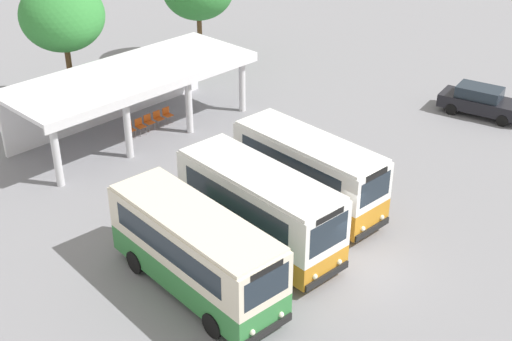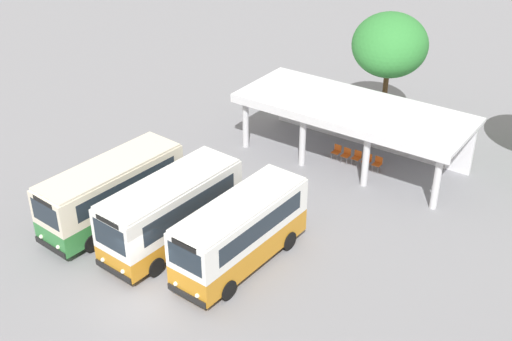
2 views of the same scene
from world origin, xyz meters
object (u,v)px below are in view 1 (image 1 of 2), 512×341
at_px(waiting_chair_middle_seat, 149,121).
at_px(waiting_chair_end_by_column, 129,128).
at_px(city_bus_middle_cream, 308,170).
at_px(city_bus_second_in_row, 259,206).
at_px(parked_car_flank, 481,101).
at_px(waiting_chair_fourth_seat, 158,117).
at_px(waiting_chair_second_from_end, 140,125).
at_px(city_bus_nearest_orange, 195,249).
at_px(waiting_chair_fifth_seat, 167,114).

bearing_deg(waiting_chair_middle_seat, waiting_chair_end_by_column, -178.96).
bearing_deg(city_bus_middle_cream, city_bus_second_in_row, -171.72).
relative_size(city_bus_middle_cream, parked_car_flank, 1.51).
distance_m(parked_car_flank, waiting_chair_middle_seat, 18.23).
bearing_deg(waiting_chair_middle_seat, waiting_chair_fourth_seat, 1.12).
distance_m(parked_car_flank, waiting_chair_end_by_column, 19.21).
bearing_deg(city_bus_middle_cream, waiting_chair_fourth_seat, 86.52).
bearing_deg(waiting_chair_end_by_column, waiting_chair_second_from_end, -3.98).
bearing_deg(parked_car_flank, city_bus_nearest_orange, -179.53).
bearing_deg(city_bus_second_in_row, waiting_chair_middle_seat, 72.85).
distance_m(city_bus_nearest_orange, waiting_chair_middle_seat, 13.83).
bearing_deg(city_bus_second_in_row, waiting_chair_end_by_column, 78.77).
height_order(city_bus_middle_cream, waiting_chair_fourth_seat, city_bus_middle_cream).
xyz_separation_m(city_bus_second_in_row, waiting_chair_fifth_seat, (4.83, 11.55, -1.30)).
distance_m(city_bus_nearest_orange, city_bus_second_in_row, 3.53).
bearing_deg(city_bus_middle_cream, waiting_chair_end_by_column, 96.42).
relative_size(waiting_chair_end_by_column, waiting_chair_fourth_seat, 1.00).
height_order(city_bus_middle_cream, waiting_chair_second_from_end, city_bus_middle_cream).
bearing_deg(city_bus_second_in_row, waiting_chair_fourth_seat, 70.04).
bearing_deg(waiting_chair_middle_seat, waiting_chair_second_from_end, -173.95).
bearing_deg(waiting_chair_second_from_end, waiting_chair_middle_seat, 6.05).
bearing_deg(waiting_chair_second_from_end, city_bus_middle_cream, -86.85).
bearing_deg(waiting_chair_fifth_seat, waiting_chair_end_by_column, -178.99).
distance_m(city_bus_middle_cream, parked_car_flank, 14.10).
relative_size(city_bus_nearest_orange, city_bus_middle_cream, 1.06).
relative_size(city_bus_second_in_row, waiting_chair_fifth_seat, 8.62).
bearing_deg(city_bus_second_in_row, city_bus_middle_cream, 8.28).
relative_size(city_bus_middle_cream, waiting_chair_second_from_end, 8.38).
bearing_deg(waiting_chair_end_by_column, city_bus_nearest_orange, -116.20).
xyz_separation_m(city_bus_second_in_row, parked_car_flank, (17.57, -0.12, -0.99)).
distance_m(parked_car_flank, waiting_chair_second_from_end, 18.68).
xyz_separation_m(city_bus_second_in_row, waiting_chair_second_from_end, (2.92, 11.46, -1.30)).
relative_size(waiting_chair_second_from_end, waiting_chair_middle_seat, 1.00).
relative_size(city_bus_nearest_orange, waiting_chair_second_from_end, 8.88).
relative_size(waiting_chair_end_by_column, waiting_chair_fifth_seat, 1.00).
relative_size(city_bus_second_in_row, waiting_chair_second_from_end, 8.62).
distance_m(city_bus_middle_cream, waiting_chair_end_by_column, 11.13).
xyz_separation_m(city_bus_second_in_row, waiting_chair_end_by_column, (2.28, 11.50, -1.30)).
bearing_deg(waiting_chair_fourth_seat, waiting_chair_middle_seat, -178.88).
bearing_deg(waiting_chair_fourth_seat, waiting_chair_fifth_seat, 0.84).
xyz_separation_m(city_bus_second_in_row, city_bus_middle_cream, (3.52, 0.51, -0.03)).
xyz_separation_m(waiting_chair_second_from_end, waiting_chair_fourth_seat, (1.27, 0.08, 0.00)).
distance_m(city_bus_nearest_orange, city_bus_middle_cream, 7.09).
relative_size(waiting_chair_end_by_column, waiting_chair_second_from_end, 1.00).
height_order(parked_car_flank, waiting_chair_end_by_column, parked_car_flank).
distance_m(city_bus_middle_cream, waiting_chair_fifth_seat, 11.18).
bearing_deg(parked_car_flank, waiting_chair_fifth_seat, 137.52).
bearing_deg(waiting_chair_fourth_seat, waiting_chair_second_from_end, -176.41).
bearing_deg(waiting_chair_end_by_column, waiting_chair_middle_seat, 1.04).
height_order(waiting_chair_end_by_column, waiting_chair_second_from_end, same).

